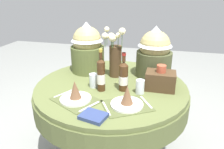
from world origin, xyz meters
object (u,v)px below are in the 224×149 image
(book_on_table, at_px, (93,116))
(gift_tub_back_left, at_px, (87,46))
(place_setting_right, at_px, (127,100))
(tumbler_near_left, at_px, (140,87))
(wine_bottle_centre, at_px, (123,76))
(dining_table, at_px, (111,97))
(wine_bottle_left, at_px, (101,75))
(woven_basket_side_right, at_px, (160,80))
(tumbler_mid, at_px, (94,80))
(gift_tub_back_right, at_px, (155,50))
(place_setting_left, at_px, (75,95))
(flower_vase, at_px, (115,55))

(book_on_table, xyz_separation_m, gift_tub_back_left, (-0.33, 0.82, 0.25))
(place_setting_right, bearing_deg, tumbler_near_left, 73.45)
(wine_bottle_centre, bearing_deg, dining_table, 144.68)
(wine_bottle_left, height_order, woven_basket_side_right, wine_bottle_left)
(tumbler_mid, relative_size, gift_tub_back_right, 0.25)
(dining_table, xyz_separation_m, gift_tub_back_right, (0.35, 0.30, 0.39))
(place_setting_left, distance_m, gift_tub_back_right, 0.87)
(wine_bottle_left, distance_m, book_on_table, 0.44)
(woven_basket_side_right, bearing_deg, place_setting_left, -149.86)
(place_setting_right, bearing_deg, place_setting_left, -178.35)
(place_setting_right, distance_m, flower_vase, 0.60)
(place_setting_right, bearing_deg, flower_vase, 112.23)
(dining_table, xyz_separation_m, flower_vase, (-0.01, 0.19, 0.35))
(place_setting_right, relative_size, tumbler_mid, 3.57)
(gift_tub_back_right, bearing_deg, woven_basket_side_right, -74.88)
(place_setting_right, relative_size, wine_bottle_left, 1.19)
(dining_table, relative_size, place_setting_right, 3.22)
(tumbler_near_left, distance_m, gift_tub_back_left, 0.73)
(tumbler_near_left, bearing_deg, place_setting_right, -106.55)
(gift_tub_back_left, bearing_deg, place_setting_left, -79.13)
(place_setting_left, xyz_separation_m, tumbler_mid, (0.06, 0.26, 0.01))
(gift_tub_back_right, bearing_deg, book_on_table, -111.41)
(wine_bottle_centre, bearing_deg, flower_vase, 116.61)
(place_setting_left, bearing_deg, place_setting_right, 1.65)
(place_setting_left, distance_m, tumbler_near_left, 0.52)
(wine_bottle_centre, xyz_separation_m, book_on_table, (-0.11, -0.46, -0.11))
(wine_bottle_centre, xyz_separation_m, tumbler_mid, (-0.26, 0.00, -0.07))
(place_setting_left, xyz_separation_m, book_on_table, (0.21, -0.20, -0.03))
(wine_bottle_left, bearing_deg, place_setting_left, -123.55)
(flower_vase, xyz_separation_m, wine_bottle_left, (-0.04, -0.33, -0.08))
(dining_table, distance_m, woven_basket_side_right, 0.48)
(dining_table, height_order, woven_basket_side_right, woven_basket_side_right)
(flower_vase, bearing_deg, dining_table, -86.41)
(tumbler_near_left, xyz_separation_m, woven_basket_side_right, (0.16, 0.12, 0.02))
(dining_table, relative_size, gift_tub_back_left, 2.73)
(wine_bottle_centre, bearing_deg, tumbler_near_left, -10.03)
(gift_tub_back_left, bearing_deg, woven_basket_side_right, -19.35)
(wine_bottle_left, distance_m, woven_basket_side_right, 0.50)
(flower_vase, height_order, gift_tub_back_left, gift_tub_back_left)
(flower_vase, distance_m, wine_bottle_centre, 0.32)
(wine_bottle_left, xyz_separation_m, tumbler_mid, (-0.08, 0.05, -0.08))
(flower_vase, xyz_separation_m, woven_basket_side_right, (0.44, -0.18, -0.14))
(dining_table, height_order, book_on_table, book_on_table)
(tumbler_mid, bearing_deg, tumbler_near_left, -3.90)
(dining_table, bearing_deg, woven_basket_side_right, 0.99)
(place_setting_left, relative_size, wine_bottle_left, 1.18)
(book_on_table, bearing_deg, wine_bottle_centre, 89.77)
(dining_table, distance_m, place_setting_right, 0.44)
(dining_table, height_order, place_setting_right, place_setting_right)
(dining_table, distance_m, wine_bottle_left, 0.31)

